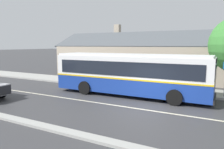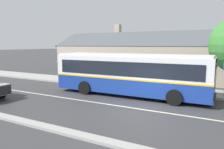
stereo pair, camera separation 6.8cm
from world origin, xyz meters
TOP-DOWN VIEW (x-y plane):
  - ground_plane at (0.00, 0.00)m, footprint 300.00×300.00m
  - sidewalk_far at (0.00, 6.00)m, footprint 60.00×3.00m
  - curb_near at (0.00, -4.75)m, footprint 60.00×0.50m
  - lane_divider_stripe at (0.00, 0.00)m, footprint 60.00×0.16m
  - community_building at (-1.39, 13.20)m, footprint 27.41×8.11m
  - transit_bus at (-2.07, 2.90)m, footprint 11.41×2.90m
  - bench_by_building at (-9.90, 5.70)m, footprint 1.64×0.51m

SIDE VIEW (x-z plane):
  - ground_plane at x=0.00m, z-range 0.00..0.00m
  - lane_divider_stripe at x=0.00m, z-range 0.00..0.01m
  - curb_near at x=0.00m, z-range 0.00..0.12m
  - sidewalk_far at x=0.00m, z-range 0.00..0.15m
  - bench_by_building at x=-9.90m, z-range 0.10..1.04m
  - transit_bus at x=-2.07m, z-range 0.12..3.14m
  - community_building at x=-1.39m, z-range -1.27..5.01m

